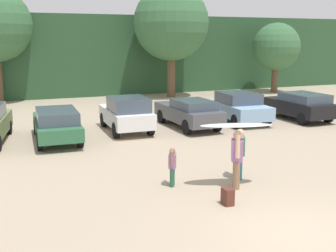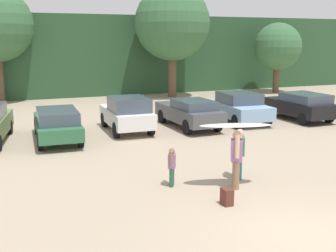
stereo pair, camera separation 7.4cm
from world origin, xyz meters
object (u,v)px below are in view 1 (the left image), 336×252
(backpack_dropped, at_px, (228,197))
(person_adult, at_px, (237,156))
(person_companion, at_px, (240,151))
(parked_car_dark_gray, at_px, (189,112))
(parked_car_sky_blue, at_px, (239,107))
(parked_car_forest_green, at_px, (57,123))
(surfboard_white, at_px, (236,125))
(parked_car_black, at_px, (300,105))
(person_child, at_px, (172,165))
(parked_car_white, at_px, (127,113))

(backpack_dropped, bearing_deg, person_adult, 49.98)
(person_adult, bearing_deg, person_companion, -99.41)
(parked_car_dark_gray, distance_m, parked_car_sky_blue, 3.01)
(parked_car_forest_green, relative_size, surfboard_white, 2.13)
(parked_car_black, xyz_separation_m, person_child, (-10.47, -7.14, -0.14))
(person_companion, bearing_deg, parked_car_forest_green, -29.42)
(parked_car_dark_gray, bearing_deg, person_adult, 162.66)
(parked_car_white, bearing_deg, parked_car_forest_green, 103.30)
(backpack_dropped, bearing_deg, surfboard_white, 52.14)
(parked_car_sky_blue, xyz_separation_m, surfboard_white, (-5.34, -8.51, 1.04))
(person_adult, relative_size, person_child, 1.47)
(parked_car_forest_green, distance_m, parked_car_sky_blue, 9.48)
(parked_car_dark_gray, relative_size, person_child, 3.94)
(parked_car_sky_blue, distance_m, person_companion, 9.22)
(parked_car_white, distance_m, parked_car_dark_gray, 3.14)
(surfboard_white, relative_size, backpack_dropped, 4.93)
(parked_car_forest_green, xyz_separation_m, parked_car_dark_gray, (6.45, 0.44, -0.00))
(parked_car_forest_green, distance_m, person_companion, 8.59)
(person_child, bearing_deg, parked_car_white, -68.85)
(parked_car_forest_green, xyz_separation_m, parked_car_black, (12.90, 0.06, 0.02))
(parked_car_sky_blue, bearing_deg, backpack_dropped, 150.90)
(parked_car_forest_green, xyz_separation_m, parked_car_white, (3.32, 0.69, 0.10))
(person_child, bearing_deg, person_companion, -155.68)
(parked_car_dark_gray, relative_size, person_adult, 2.67)
(surfboard_white, distance_m, backpack_dropped, 2.19)
(person_child, xyz_separation_m, surfboard_white, (1.69, -0.76, 1.21))
(parked_car_forest_green, distance_m, backpack_dropped, 9.57)
(parked_car_forest_green, xyz_separation_m, person_companion, (4.66, -7.21, 0.12))
(parked_car_dark_gray, distance_m, parked_car_black, 6.46)
(person_child, distance_m, person_companion, 2.25)
(parked_car_black, bearing_deg, backpack_dropped, 132.49)
(parked_car_sky_blue, height_order, surfboard_white, surfboard_white)
(parked_car_forest_green, height_order, person_child, parked_car_forest_green)
(parked_car_sky_blue, bearing_deg, person_companion, 152.40)
(parked_car_sky_blue, xyz_separation_m, backpack_dropped, (-6.23, -9.65, -0.61))
(person_adult, bearing_deg, parked_car_white, -56.92)
(person_companion, height_order, backpack_dropped, person_companion)
(parked_car_forest_green, height_order, person_adult, person_adult)
(parked_car_sky_blue, xyz_separation_m, person_adult, (-5.32, -8.57, 0.14))
(parked_car_forest_green, relative_size, person_child, 4.05)
(parked_car_forest_green, bearing_deg, parked_car_sky_blue, -83.54)
(person_companion, bearing_deg, parked_car_white, -52.70)
(surfboard_white, bearing_deg, parked_car_black, -121.67)
(parked_car_dark_gray, height_order, backpack_dropped, parked_car_dark_gray)
(parked_car_dark_gray, bearing_deg, surfboard_white, 162.44)
(person_adult, bearing_deg, backpack_dropped, 77.70)
(backpack_dropped, bearing_deg, parked_car_forest_green, 109.75)
(parked_car_white, xyz_separation_m, parked_car_black, (9.58, -0.64, -0.08))
(parked_car_black, xyz_separation_m, person_companion, (-8.24, -7.27, 0.10))
(parked_car_black, distance_m, person_adult, 11.85)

